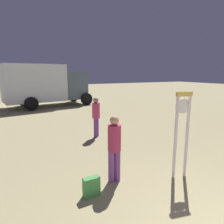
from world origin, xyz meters
TOP-DOWN VIEW (x-y plane):
  - standing_clock at (0.83, 2.34)m, footprint 0.39×0.17m
  - person_near_clock at (-0.65, 2.88)m, footprint 0.30×0.30m
  - backpack at (-1.33, 2.61)m, footprint 0.34×0.19m
  - person_distant at (0.31, 6.11)m, footprint 0.29×0.29m
  - box_truck_near at (-0.10, 14.54)m, footprint 6.27×3.30m

SIDE VIEW (x-z plane):
  - backpack at x=-1.33m, z-range 0.00..0.40m
  - person_distant at x=0.31m, z-range 0.09..1.63m
  - person_near_clock at x=-0.65m, z-range 0.09..1.64m
  - standing_clock at x=0.83m, z-range 0.20..2.25m
  - box_truck_near at x=-0.10m, z-range 0.13..3.17m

